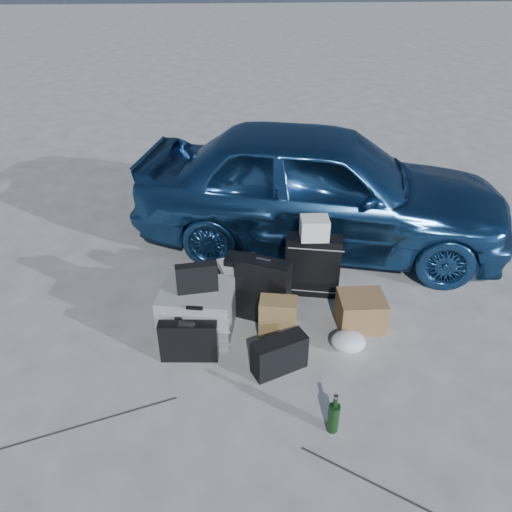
{
  "coord_description": "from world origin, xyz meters",
  "views": [
    {
      "loc": [
        -0.22,
        -2.95,
        2.99
      ],
      "look_at": [
        0.03,
        0.85,
        0.6
      ],
      "focal_mm": 35.0,
      "sensor_mm": 36.0,
      "label": 1
    }
  ],
  "objects_px": {
    "pelican_case": "(197,310)",
    "green_bottle": "(334,414)",
    "duffel_bag": "(240,283)",
    "cardboard_box": "(361,311)",
    "briefcase": "(189,341)",
    "car": "(320,187)",
    "suitcase_right": "(313,265)",
    "suitcase_left": "(263,290)"
  },
  "relations": [
    {
      "from": "green_bottle",
      "to": "briefcase",
      "type": "bearing_deg",
      "value": 142.87
    },
    {
      "from": "suitcase_left",
      "to": "green_bottle",
      "type": "relative_size",
      "value": 1.89
    },
    {
      "from": "suitcase_left",
      "to": "duffel_bag",
      "type": "distance_m",
      "value": 0.42
    },
    {
      "from": "car",
      "to": "suitcase_left",
      "type": "bearing_deg",
      "value": 165.99
    },
    {
      "from": "duffel_bag",
      "to": "green_bottle",
      "type": "xyz_separation_m",
      "value": [
        0.6,
        -1.65,
        -0.0
      ]
    },
    {
      "from": "duffel_bag",
      "to": "cardboard_box",
      "type": "relative_size",
      "value": 1.66
    },
    {
      "from": "car",
      "to": "suitcase_right",
      "type": "xyz_separation_m",
      "value": [
        -0.23,
        -1.02,
        -0.38
      ]
    },
    {
      "from": "pelican_case",
      "to": "suitcase_left",
      "type": "height_order",
      "value": "suitcase_left"
    },
    {
      "from": "duffel_bag",
      "to": "cardboard_box",
      "type": "xyz_separation_m",
      "value": [
        1.08,
        -0.5,
        -0.02
      ]
    },
    {
      "from": "cardboard_box",
      "to": "duffel_bag",
      "type": "bearing_deg",
      "value": 155.27
    },
    {
      "from": "pelican_case",
      "to": "briefcase",
      "type": "xyz_separation_m",
      "value": [
        -0.06,
        -0.36,
        -0.04
      ]
    },
    {
      "from": "briefcase",
      "to": "suitcase_left",
      "type": "xyz_separation_m",
      "value": [
        0.66,
        0.5,
        0.13
      ]
    },
    {
      "from": "briefcase",
      "to": "cardboard_box",
      "type": "distance_m",
      "value": 1.58
    },
    {
      "from": "pelican_case",
      "to": "briefcase",
      "type": "relative_size",
      "value": 1.29
    },
    {
      "from": "pelican_case",
      "to": "cardboard_box",
      "type": "height_order",
      "value": "pelican_case"
    },
    {
      "from": "duffel_bag",
      "to": "green_bottle",
      "type": "bearing_deg",
      "value": -63.89
    },
    {
      "from": "briefcase",
      "to": "car",
      "type": "bearing_deg",
      "value": 57.47
    },
    {
      "from": "duffel_bag",
      "to": "green_bottle",
      "type": "relative_size",
      "value": 2.04
    },
    {
      "from": "car",
      "to": "cardboard_box",
      "type": "bearing_deg",
      "value": -160.87
    },
    {
      "from": "duffel_bag",
      "to": "briefcase",
      "type": "bearing_deg",
      "value": -112.41
    },
    {
      "from": "green_bottle",
      "to": "suitcase_right",
      "type": "bearing_deg",
      "value": 86.18
    },
    {
      "from": "green_bottle",
      "to": "cardboard_box",
      "type": "bearing_deg",
      "value": 67.52
    },
    {
      "from": "briefcase",
      "to": "suitcase_right",
      "type": "height_order",
      "value": "suitcase_right"
    },
    {
      "from": "car",
      "to": "duffel_bag",
      "type": "bearing_deg",
      "value": 152.19
    },
    {
      "from": "pelican_case",
      "to": "duffel_bag",
      "type": "bearing_deg",
      "value": 59.95
    },
    {
      "from": "pelican_case",
      "to": "duffel_bag",
      "type": "distance_m",
      "value": 0.63
    },
    {
      "from": "cardboard_box",
      "to": "car",
      "type": "bearing_deg",
      "value": 95.05
    },
    {
      "from": "pelican_case",
      "to": "green_bottle",
      "type": "bearing_deg",
      "value": -40.07
    },
    {
      "from": "car",
      "to": "green_bottle",
      "type": "distance_m",
      "value": 2.77
    },
    {
      "from": "car",
      "to": "duffel_bag",
      "type": "xyz_separation_m",
      "value": [
        -0.94,
        -1.05,
        -0.52
      ]
    },
    {
      "from": "pelican_case",
      "to": "green_bottle",
      "type": "relative_size",
      "value": 1.87
    },
    {
      "from": "suitcase_left",
      "to": "suitcase_right",
      "type": "xyz_separation_m",
      "value": [
        0.52,
        0.38,
        0.0
      ]
    },
    {
      "from": "pelican_case",
      "to": "briefcase",
      "type": "height_order",
      "value": "pelican_case"
    },
    {
      "from": "suitcase_left",
      "to": "suitcase_right",
      "type": "relative_size",
      "value": 0.99
    },
    {
      "from": "briefcase",
      "to": "green_bottle",
      "type": "xyz_separation_m",
      "value": [
        1.06,
        -0.8,
        -0.02
      ]
    },
    {
      "from": "suitcase_right",
      "to": "green_bottle",
      "type": "bearing_deg",
      "value": -82.51
    },
    {
      "from": "suitcase_left",
      "to": "cardboard_box",
      "type": "xyz_separation_m",
      "value": [
        0.88,
        -0.16,
        -0.16
      ]
    },
    {
      "from": "car",
      "to": "briefcase",
      "type": "bearing_deg",
      "value": 157.63
    },
    {
      "from": "cardboard_box",
      "to": "suitcase_left",
      "type": "bearing_deg",
      "value": 169.98
    },
    {
      "from": "duffel_bag",
      "to": "pelican_case",
      "type": "bearing_deg",
      "value": -123.33
    },
    {
      "from": "briefcase",
      "to": "suitcase_right",
      "type": "distance_m",
      "value": 1.47
    },
    {
      "from": "briefcase",
      "to": "suitcase_left",
      "type": "relative_size",
      "value": 0.76
    }
  ]
}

